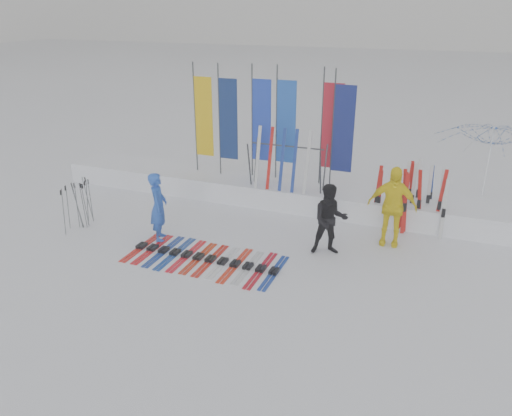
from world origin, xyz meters
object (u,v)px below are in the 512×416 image
at_px(person_blue, 158,207).
at_px(person_yellow, 392,206).
at_px(tent_canopy, 486,171).
at_px(ski_row, 205,258).
at_px(ski_rack, 287,160).
at_px(person_black, 330,220).

bearing_deg(person_blue, person_yellow, -95.63).
distance_m(tent_canopy, ski_row, 7.67).
bearing_deg(ski_row, person_yellow, 32.30).
xyz_separation_m(person_blue, tent_canopy, (7.21, 4.37, 0.44)).
bearing_deg(person_blue, ski_rack, -60.70).
xyz_separation_m(person_yellow, ski_row, (-3.71, -2.34, -0.92)).
relative_size(person_yellow, ski_row, 0.55).
xyz_separation_m(tent_canopy, ski_rack, (-5.00, -1.35, 0.10)).
bearing_deg(person_black, person_yellow, 17.94).
distance_m(person_black, ski_row, 2.94).
bearing_deg(tent_canopy, person_yellow, -127.98).
bearing_deg(tent_canopy, ski_row, -139.26).
xyz_separation_m(person_blue, person_yellow, (5.18, 1.77, 0.12)).
relative_size(person_black, ski_rack, 0.81).
bearing_deg(tent_canopy, person_black, -132.05).
height_order(person_yellow, tent_canopy, tent_canopy).
bearing_deg(ski_rack, person_yellow, -22.64).
bearing_deg(ski_row, ski_rack, 78.49).
relative_size(person_yellow, ski_rack, 0.94).
height_order(person_black, tent_canopy, tent_canopy).
xyz_separation_m(person_black, ski_row, (-2.49, -1.34, -0.79)).
relative_size(person_black, ski_row, 0.48).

